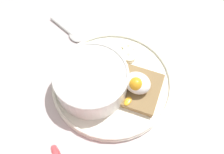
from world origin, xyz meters
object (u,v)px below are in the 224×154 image
toast_slice (136,88)px  oatmeal_bowl (91,80)px  poached_egg (137,83)px  spoon (69,32)px  banana_slice_front (115,53)px  banana_slice_right (105,47)px  banana_slice_back (128,47)px  banana_slice_left (129,56)px

toast_slice → oatmeal_bowl: bearing=25.8°
poached_egg → spoon: 22.32cm
banana_slice_front → poached_egg: bearing=144.9°
oatmeal_bowl → toast_slice: bearing=-154.2°
oatmeal_bowl → banana_slice_right: 10.39cm
poached_egg → banana_slice_back: 11.10cm
oatmeal_bowl → banana_slice_right: oatmeal_bowl is taller
oatmeal_bowl → banana_slice_left: 10.98cm
banana_slice_left → spoon: 16.12cm
banana_slice_back → toast_slice: bearing=127.3°
banana_slice_left → banana_slice_front: bearing=13.8°
banana_slice_front → spoon: (12.99, -0.47, -1.35)cm
toast_slice → banana_slice_front: (8.12, -5.55, -0.04)cm
toast_slice → banana_slice_left: (5.04, -6.30, -0.11)cm
banana_slice_left → toast_slice: bearing=128.6°
toast_slice → banana_slice_back: 10.65cm
oatmeal_bowl → banana_slice_left: bearing=-107.1°
poached_egg → banana_slice_right: (10.88, -5.96, -2.62)cm
poached_egg → banana_slice_front: bearing=-35.1°
banana_slice_right → toast_slice: bearing=151.9°
banana_slice_right → spoon: banana_slice_right is taller
poached_egg → spoon: size_ratio=0.66×
poached_egg → banana_slice_front: poached_egg is taller
toast_slice → banana_slice_left: bearing=-51.4°
oatmeal_bowl → banana_slice_back: (-1.75, -12.43, -2.39)cm
banana_slice_back → banana_slice_right: banana_slice_right is taller
banana_slice_left → banana_slice_right: size_ratio=1.23×
poached_egg → banana_slice_front: size_ratio=1.62×
toast_slice → banana_slice_back: (6.45, -8.47, -0.23)cm
banana_slice_left → oatmeal_bowl: bearing=72.9°
banana_slice_left → banana_slice_back: (1.41, -2.17, -0.12)cm
poached_egg → banana_slice_front: 10.22cm
banana_slice_left → banana_slice_right: 5.86cm
oatmeal_bowl → toast_slice: 9.36cm
banana_slice_front → banana_slice_left: 3.17cm
spoon → banana_slice_left: bearing=-179.0°
banana_slice_front → banana_slice_back: bearing=-119.7°
poached_egg → oatmeal_bowl: bearing=24.9°
banana_slice_right → banana_slice_back: bearing=-149.1°
banana_slice_right → banana_slice_left: bearing=-175.2°
banana_slice_front → banana_slice_left: bearing=-166.2°
spoon → banana_slice_right: bearing=178.8°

